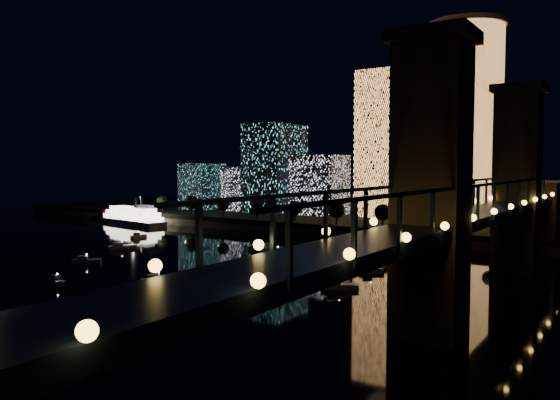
{
  "coord_description": "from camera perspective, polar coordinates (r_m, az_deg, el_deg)",
  "views": [
    {
      "loc": [
        94.41,
        -107.43,
        28.37
      ],
      "look_at": [
        -15.48,
        55.0,
        16.1
      ],
      "focal_mm": 35.0,
      "sensor_mm": 36.0,
      "label": 1
    }
  ],
  "objects": [
    {
      "name": "motorboats",
      "position": [
        162.58,
        -4.89,
        -6.19
      ],
      "size": [
        113.5,
        80.52,
        2.78
      ],
      "color": "silver",
      "rests_on": "ground"
    },
    {
      "name": "far_bank",
      "position": [
        284.78,
        14.58,
        -1.75
      ],
      "size": [
        420.0,
        160.0,
        5.0
      ],
      "primitive_type": "cube",
      "color": "black",
      "rests_on": "ground"
    },
    {
      "name": "midrise_blocks",
      "position": [
        280.49,
        -1.2,
        2.32
      ],
      "size": [
        90.34,
        33.26,
        44.45
      ],
      "color": "silver",
      "rests_on": "far_bank"
    },
    {
      "name": "truss_bridge",
      "position": [
        115.61,
        19.17,
        -2.64
      ],
      "size": [
        13.0,
        266.0,
        50.0
      ],
      "color": "#17294B",
      "rests_on": "ground"
    },
    {
      "name": "tower_rectangular",
      "position": [
        257.88,
        10.85,
        5.73
      ],
      "size": [
        20.96,
        20.96,
        66.68
      ],
      "primitive_type": "cube",
      "color": "#FFA451",
      "rests_on": "far_bank"
    },
    {
      "name": "street_lamps",
      "position": [
        239.66,
        1.56,
        -1.05
      ],
      "size": [
        132.7,
        0.7,
        5.65
      ],
      "color": "black",
      "rests_on": "far_bank"
    },
    {
      "name": "esplanade_trees",
      "position": [
        233.64,
        1.1,
        -0.82
      ],
      "size": [
        165.44,
        6.85,
        8.93
      ],
      "color": "black",
      "rests_on": "far_bank"
    },
    {
      "name": "seawall",
      "position": [
        213.35,
        7.54,
        -3.69
      ],
      "size": [
        420.0,
        6.0,
        3.0
      ],
      "primitive_type": "cube",
      "color": "#6B5E4C",
      "rests_on": "ground"
    },
    {
      "name": "riverboat",
      "position": [
        278.51,
        -15.38,
        -1.65
      ],
      "size": [
        47.9,
        17.15,
        14.16
      ],
      "color": "silver",
      "rests_on": "ground"
    },
    {
      "name": "ground",
      "position": [
        145.81,
        -7.15,
        -7.67
      ],
      "size": [
        520.0,
        520.0,
        0.0
      ],
      "primitive_type": "plane",
      "color": "black",
      "rests_on": "ground"
    },
    {
      "name": "tower_cylindrical",
      "position": [
        257.04,
        18.71,
        7.78
      ],
      "size": [
        34.0,
        34.0,
        85.8
      ],
      "color": "#FFA451",
      "rests_on": "far_bank"
    }
  ]
}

